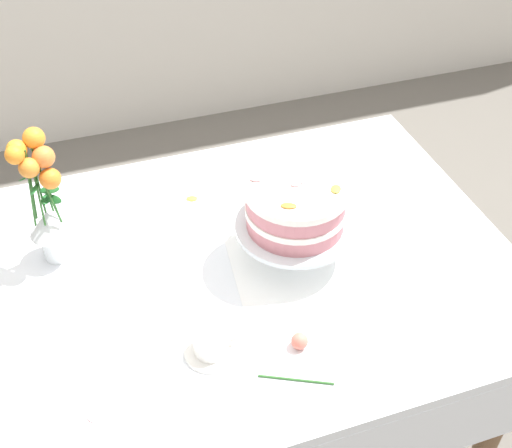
% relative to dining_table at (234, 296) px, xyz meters
% --- Properties ---
extents(ground_plane, '(12.00, 12.00, 0.00)m').
position_rel_dining_table_xyz_m(ground_plane, '(0.00, 0.02, -0.65)').
color(ground_plane, '#666059').
extents(dining_table, '(1.40, 1.00, 0.74)m').
position_rel_dining_table_xyz_m(dining_table, '(0.00, 0.00, 0.00)').
color(dining_table, white).
rests_on(dining_table, ground).
extents(linen_napkin, '(0.35, 0.35, 0.00)m').
position_rel_dining_table_xyz_m(linen_napkin, '(0.16, 0.01, 0.09)').
color(linen_napkin, white).
rests_on(linen_napkin, dining_table).
extents(cake_stand, '(0.29, 0.29, 0.10)m').
position_rel_dining_table_xyz_m(cake_stand, '(0.16, 0.01, 0.17)').
color(cake_stand, silver).
rests_on(cake_stand, linen_napkin).
extents(layer_cake, '(0.24, 0.24, 0.12)m').
position_rel_dining_table_xyz_m(layer_cake, '(0.16, 0.01, 0.25)').
color(layer_cake, '#CC7A84').
rests_on(layer_cake, cake_stand).
extents(flower_vase, '(0.11, 0.11, 0.36)m').
position_rel_dining_table_xyz_m(flower_vase, '(-0.40, 0.19, 0.26)').
color(flower_vase, silver).
rests_on(flower_vase, dining_table).
extents(teacup, '(0.12, 0.12, 0.05)m').
position_rel_dining_table_xyz_m(teacup, '(-0.12, -0.22, 0.11)').
color(teacup, white).
rests_on(teacup, dining_table).
extents(fallen_rose, '(0.14, 0.14, 0.04)m').
position_rel_dining_table_xyz_m(fallen_rose, '(0.07, -0.27, 0.11)').
color(fallen_rose, '#2D6028').
rests_on(fallen_rose, dining_table).
extents(loose_petal_0, '(0.02, 0.04, 0.00)m').
position_rel_dining_table_xyz_m(loose_petal_0, '(-0.38, -0.29, 0.09)').
color(loose_petal_0, pink).
rests_on(loose_petal_0, dining_table).
extents(loose_petal_1, '(0.04, 0.03, 0.01)m').
position_rel_dining_table_xyz_m(loose_petal_1, '(-0.03, 0.30, 0.09)').
color(loose_petal_1, yellow).
rests_on(loose_petal_1, dining_table).
extents(loose_petal_2, '(0.04, 0.04, 0.01)m').
position_rel_dining_table_xyz_m(loose_petal_2, '(0.33, 0.19, 0.09)').
color(loose_petal_2, orange).
rests_on(loose_petal_2, dining_table).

